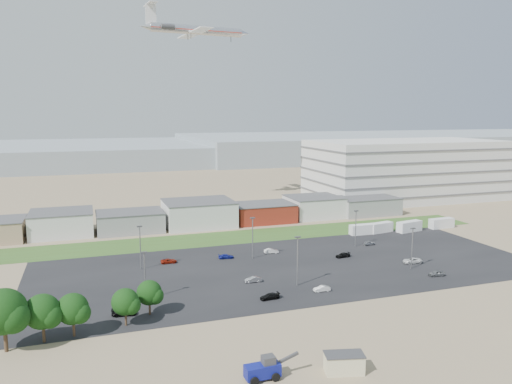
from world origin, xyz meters
name	(u,v)px	position (x,y,z in m)	size (l,w,h in m)	color
ground	(305,298)	(0.00, 0.00, 0.00)	(700.00, 700.00, 0.00)	#846E54
parking_lot	(290,267)	(5.00, 20.00, 0.01)	(120.00, 50.00, 0.01)	black
grass_strip	(232,237)	(0.00, 52.00, 0.01)	(160.00, 16.00, 0.02)	#3A5620
hills_backdrop	(190,153)	(40.00, 315.00, 4.50)	(700.00, 200.00, 9.00)	gray
building_row	(165,216)	(-17.00, 71.00, 4.00)	(170.00, 20.00, 8.00)	silver
parking_garage	(405,169)	(90.00, 95.00, 12.50)	(80.00, 40.00, 25.00)	silver
portable_shed	(344,363)	(-6.76, -28.26, 1.42)	(5.62, 2.92, 2.83)	beige
telehandler	(262,368)	(-18.37, -26.33, 1.66)	(7.95, 2.65, 3.31)	navy
box_trailer_a	(362,229)	(38.57, 42.94, 1.52)	(8.08, 2.53, 3.03)	silver
box_trailer_b	(381,227)	(45.28, 43.36, 1.51)	(8.08, 2.52, 3.03)	silver
box_trailer_c	(409,226)	(54.25, 41.40, 1.62)	(8.63, 2.70, 3.23)	silver
box_trailer_d	(441,223)	(66.93, 42.09, 1.57)	(8.37, 2.62, 3.14)	silver
tree_far_left	(4,317)	(-53.09, -5.82, 5.70)	(7.60, 7.60, 11.39)	black
tree_left	(43,315)	(-47.80, -4.26, 4.54)	(6.05, 6.05, 9.08)	black
tree_mid	(73,312)	(-43.28, -3.52, 4.16)	(5.55, 5.55, 8.32)	black
tree_right	(125,305)	(-34.83, -1.89, 3.76)	(5.02, 5.02, 7.53)	black
tree_near	(149,295)	(-30.32, 1.57, 3.67)	(4.89, 4.89, 7.34)	black
lightpole_front_l	(145,276)	(-30.20, 9.25, 4.89)	(1.15, 0.48, 9.79)	slate
lightpole_front_m	(297,261)	(1.44, 7.26, 5.36)	(1.26, 0.53, 10.73)	slate
lightpole_front_r	(412,249)	(31.64, 9.19, 4.95)	(1.16, 0.49, 9.90)	slate
lightpole_back_l	(140,248)	(-28.99, 29.50, 5.23)	(1.23, 0.51, 10.46)	slate
lightpole_back_m	(253,238)	(-1.20, 29.44, 5.29)	(1.25, 0.52, 10.59)	slate
lightpole_back_r	(356,229)	(29.37, 31.31, 5.05)	(1.19, 0.50, 10.10)	slate
airliner	(197,30)	(2.20, 106.47, 67.69)	(43.66, 29.77, 12.90)	silver
parked_car_0	(412,261)	(34.69, 12.96, 0.65)	(2.16, 4.69, 1.30)	silver
parked_car_2	(437,273)	(33.86, 2.82, 0.64)	(1.51, 3.75, 1.28)	#595B5E
parked_car_3	(270,296)	(-6.89, 1.65, 0.59)	(1.64, 4.03, 1.17)	black
parked_car_4	(253,280)	(-6.83, 12.22, 0.61)	(1.29, 3.70, 1.22)	#A5A5AA
parked_car_6	(226,256)	(-7.60, 31.53, 0.56)	(1.58, 3.87, 1.12)	navy
parked_car_8	(369,243)	(33.68, 31.14, 0.60)	(1.41, 3.50, 1.19)	#A5A5AA
parked_car_9	(169,261)	(-22.02, 32.23, 0.55)	(1.82, 3.94, 1.09)	maroon
parked_car_10	(124,312)	(-34.82, 2.69, 0.65)	(1.81, 4.46, 1.29)	black
parked_car_11	(271,251)	(4.94, 32.31, 0.64)	(1.35, 3.86, 1.27)	silver
parked_car_12	(343,255)	(20.96, 22.91, 0.57)	(1.61, 3.95, 1.15)	black
parked_car_13	(322,289)	(4.82, 2.27, 0.58)	(1.23, 3.52, 1.16)	silver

